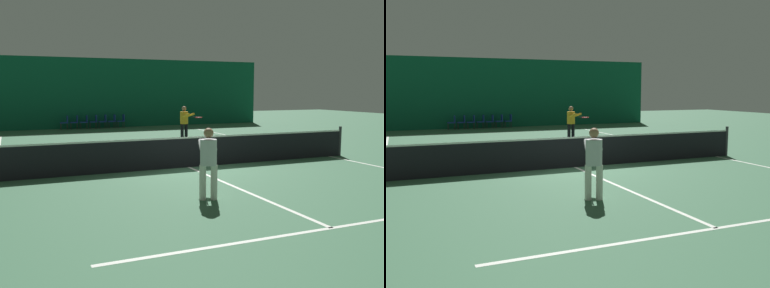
% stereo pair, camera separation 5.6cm
% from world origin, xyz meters
% --- Properties ---
extents(ground_plane, '(60.00, 60.00, 0.00)m').
position_xyz_m(ground_plane, '(0.00, 0.00, 0.00)').
color(ground_plane, '#386647').
extents(backdrop_curtain, '(23.00, 0.12, 4.36)m').
position_xyz_m(backdrop_curtain, '(0.00, 15.17, 2.18)').
color(backdrop_curtain, '#0F5138').
rests_on(backdrop_curtain, ground).
extents(court_line_baseline_far, '(11.00, 0.10, 0.00)m').
position_xyz_m(court_line_baseline_far, '(0.00, 11.90, 0.00)').
color(court_line_baseline_far, silver).
rests_on(court_line_baseline_far, ground).
extents(court_line_service_far, '(8.25, 0.10, 0.00)m').
position_xyz_m(court_line_service_far, '(0.00, 6.40, 0.00)').
color(court_line_service_far, silver).
rests_on(court_line_service_far, ground).
extents(court_line_service_near, '(8.25, 0.10, 0.00)m').
position_xyz_m(court_line_service_near, '(0.00, -6.40, 0.00)').
color(court_line_service_near, silver).
rests_on(court_line_service_near, ground).
extents(court_line_sideline_right, '(0.10, 23.80, 0.00)m').
position_xyz_m(court_line_sideline_right, '(5.50, 0.00, 0.00)').
color(court_line_sideline_right, silver).
rests_on(court_line_sideline_right, ground).
extents(court_line_centre, '(0.10, 12.80, 0.00)m').
position_xyz_m(court_line_centre, '(0.00, 0.00, 0.00)').
color(court_line_centre, silver).
rests_on(court_line_centre, ground).
extents(tennis_net, '(12.00, 0.10, 1.07)m').
position_xyz_m(tennis_net, '(0.00, 0.00, 0.51)').
color(tennis_net, black).
rests_on(tennis_net, ground).
extents(player_near, '(0.78, 1.35, 1.57)m').
position_xyz_m(player_near, '(-1.13, -3.78, 0.92)').
color(player_near, beige).
rests_on(player_near, ground).
extents(player_far, '(0.78, 1.37, 1.63)m').
position_xyz_m(player_far, '(2.51, 6.46, 0.95)').
color(player_far, black).
rests_on(player_far, ground).
extents(courtside_chair_0, '(0.44, 0.44, 0.84)m').
position_xyz_m(courtside_chair_0, '(-1.95, 14.62, 0.49)').
color(courtside_chair_0, '#2D2D2D').
rests_on(courtside_chair_0, ground).
extents(courtside_chair_1, '(0.44, 0.44, 0.84)m').
position_xyz_m(courtside_chair_1, '(-1.37, 14.62, 0.49)').
color(courtside_chair_1, '#2D2D2D').
rests_on(courtside_chair_1, ground).
extents(courtside_chair_2, '(0.44, 0.44, 0.84)m').
position_xyz_m(courtside_chair_2, '(-0.80, 14.62, 0.49)').
color(courtside_chair_2, '#2D2D2D').
rests_on(courtside_chair_2, ground).
extents(courtside_chair_3, '(0.44, 0.44, 0.84)m').
position_xyz_m(courtside_chair_3, '(-0.22, 14.62, 0.49)').
color(courtside_chair_3, '#2D2D2D').
rests_on(courtside_chair_3, ground).
extents(courtside_chair_4, '(0.44, 0.44, 0.84)m').
position_xyz_m(courtside_chair_4, '(0.36, 14.62, 0.49)').
color(courtside_chair_4, '#2D2D2D').
rests_on(courtside_chair_4, ground).
extents(courtside_chair_5, '(0.44, 0.44, 0.84)m').
position_xyz_m(courtside_chair_5, '(0.93, 14.62, 0.49)').
color(courtside_chair_5, '#2D2D2D').
rests_on(courtside_chair_5, ground).
extents(courtside_chair_6, '(0.44, 0.44, 0.84)m').
position_xyz_m(courtside_chair_6, '(1.51, 14.62, 0.49)').
color(courtside_chair_6, '#2D2D2D').
rests_on(courtside_chair_6, ground).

